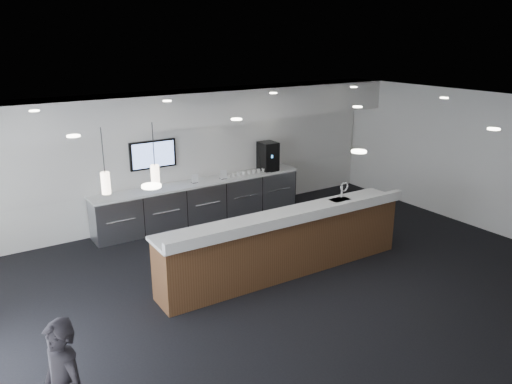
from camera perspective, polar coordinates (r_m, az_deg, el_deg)
ground at (r=8.91m, az=4.72°, el=-10.19°), size 10.00×10.00×0.00m
ceiling at (r=7.98m, az=5.27°, el=9.25°), size 10.00×8.00×0.02m
back_wall at (r=11.61m, az=-7.24°, el=4.26°), size 10.00×0.02×3.00m
right_wall at (r=11.97m, az=24.28°, el=3.23°), size 0.02×8.00×3.00m
soffit_bulkhead at (r=11.01m, az=-6.42°, el=9.65°), size 10.00×0.90×0.70m
alcove_panel at (r=11.56m, az=-7.19°, el=4.71°), size 9.80×0.06×1.40m
back_credenza at (r=11.58m, az=-6.26°, el=-1.01°), size 5.06×0.66×0.95m
wall_tv at (r=11.11m, az=-11.70°, el=4.22°), size 1.05×0.08×0.62m
pendant_left at (r=7.66m, az=-13.03°, el=2.81°), size 0.12×0.12×0.30m
pendant_right at (r=7.46m, az=-18.05°, el=2.00°), size 0.12×0.12×0.30m
ceiling_can_lights at (r=7.98m, az=5.26°, el=9.04°), size 7.00×5.00×0.02m
service_counter at (r=9.00m, az=3.41°, el=-5.81°), size 4.90×0.89×1.49m
coffee_machine at (r=12.27m, az=1.38°, el=4.13°), size 0.40×0.53×0.69m
info_sign_left at (r=11.29m, az=-6.99°, el=1.53°), size 0.15×0.04×0.21m
info_sign_right at (r=11.53m, az=-3.71°, el=2.00°), size 0.16×0.04×0.21m
cup_0 at (r=12.16m, az=0.85°, el=2.54°), size 0.09×0.09×0.09m
cup_1 at (r=12.08m, az=0.30°, el=2.44°), size 0.13×0.13×0.09m
cup_2 at (r=12.01m, az=-0.26°, el=2.35°), size 0.11×0.11×0.09m
cup_3 at (r=11.94m, az=-0.82°, el=2.25°), size 0.12×0.12×0.09m
cup_4 at (r=11.86m, az=-1.40°, el=2.15°), size 0.13×0.13×0.09m
cup_5 at (r=11.79m, az=-1.98°, el=2.06°), size 0.10×0.10×0.09m
cup_6 at (r=11.72m, az=-2.56°, el=1.95°), size 0.13×0.13×0.09m
cup_7 at (r=11.66m, az=-3.15°, el=1.85°), size 0.11×0.11×0.09m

